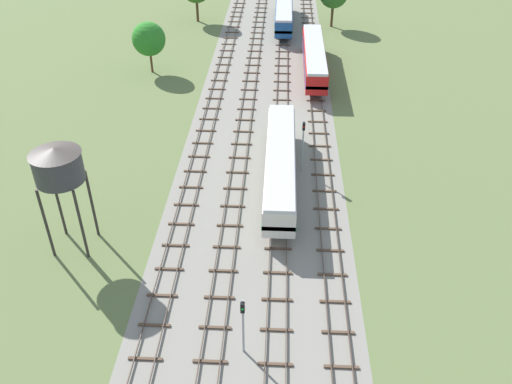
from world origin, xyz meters
TOP-DOWN VIEW (x-y plane):
  - ground_plane at (0.00, 56.00)m, footprint 480.00×480.00m
  - ballast_bed at (0.00, 56.00)m, footprint 17.46×176.00m
  - track_far_left at (-6.73, 57.00)m, footprint 2.40×126.00m
  - track_left at (-2.24, 57.00)m, footprint 2.40×126.00m
  - track_centre_left at (2.24, 57.00)m, footprint 2.40×126.00m
  - track_centre at (6.73, 57.00)m, footprint 2.40×126.00m
  - diesel_railcar_centre_left_nearest at (2.24, 35.58)m, footprint 2.96×20.50m
  - diesel_railcar_centre_near at (6.73, 64.72)m, footprint 2.96×20.50m
  - diesel_railcar_centre_left_mid at (2.24, 86.49)m, footprint 2.96×20.50m
  - water_tower at (-15.37, 25.26)m, footprint 4.10×4.10m
  - signal_post_nearest at (0.00, 14.50)m, footprint 0.28×0.47m
  - signal_post_near at (4.49, 38.15)m, footprint 0.28×0.47m
  - lineside_tree_0 at (-16.91, 64.27)m, footprint 4.77×4.77m

SIDE VIEW (x-z plane):
  - ground_plane at x=0.00m, z-range 0.00..0.00m
  - ballast_bed at x=0.00m, z-range 0.00..0.01m
  - track_far_left at x=-6.73m, z-range -0.01..0.28m
  - track_left at x=-2.24m, z-range -0.01..0.28m
  - track_centre_left at x=2.24m, z-range -0.01..0.28m
  - track_centre at x=6.73m, z-range -0.01..0.28m
  - diesel_railcar_centre_left_nearest at x=2.24m, z-range 0.70..4.50m
  - diesel_railcar_centre_near at x=6.73m, z-range 0.70..4.50m
  - diesel_railcar_centre_left_mid at x=2.24m, z-range 0.70..4.50m
  - signal_post_nearest at x=0.00m, z-range 0.70..5.76m
  - signal_post_near at x=4.49m, z-range 0.77..6.67m
  - lineside_tree_0 at x=-16.91m, z-range 1.27..8.62m
  - water_tower at x=-15.37m, z-range 3.26..13.02m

